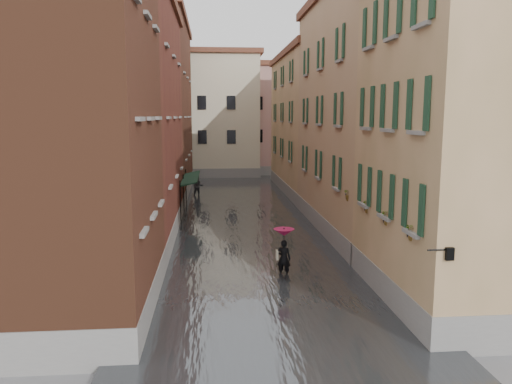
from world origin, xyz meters
name	(u,v)px	position (x,y,z in m)	size (l,w,h in m)	color
ground	(265,289)	(0.00, 0.00, 0.00)	(120.00, 120.00, 0.00)	slate
floodwater	(244,218)	(0.00, 13.00, 0.10)	(10.00, 60.00, 0.20)	#43464A
building_left_near	(53,121)	(-7.00, -2.00, 6.50)	(6.00, 8.00, 13.00)	brown
building_left_mid	(118,124)	(-7.00, 9.00, 6.25)	(6.00, 14.00, 12.50)	brown
building_left_far	(151,112)	(-7.00, 24.00, 7.00)	(6.00, 16.00, 14.00)	brown
building_right_near	(473,143)	(7.00, -2.00, 5.75)	(6.00, 8.00, 11.50)	#947B4C
building_right_mid	(373,119)	(7.00, 9.00, 6.50)	(6.00, 14.00, 13.00)	tan
building_right_far	(317,127)	(7.00, 24.00, 5.75)	(6.00, 16.00, 11.50)	#947B4C
building_end_cream	(203,117)	(-3.00, 38.00, 6.50)	(12.00, 9.00, 13.00)	beige
building_end_pink	(280,122)	(6.00, 40.00, 6.00)	(10.00, 9.00, 12.00)	tan
awning_near	(189,182)	(-3.48, 13.27, 2.48)	(1.09, 3.39, 2.80)	black
awning_far	(191,176)	(-3.48, 16.54, 2.47)	(1.09, 3.25, 2.80)	black
wall_lantern	(448,253)	(4.33, -6.00, 3.01)	(0.71, 0.22, 0.35)	black
window_planters	(378,202)	(4.12, -0.81, 3.51)	(0.59, 8.00, 0.84)	#975D31
pedestrian_main	(284,249)	(0.92, 1.34, 1.23)	(0.90, 0.90, 2.06)	black
pedestrian_far	(198,186)	(-3.21, 22.27, 0.92)	(0.90, 0.70, 1.85)	black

